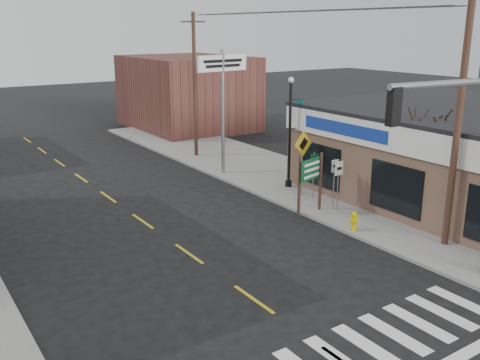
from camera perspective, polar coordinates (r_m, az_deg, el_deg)
sidewalk_right at (r=28.04m, az=5.80°, el=-0.09°), size 6.00×38.00×0.13m
center_line at (r=19.36m, az=-5.48°, el=-7.82°), size 0.12×56.00×0.01m
crosswalk at (r=13.96m, az=10.50°, el=-18.26°), size 11.00×2.20×0.01m
bldg_distant_right at (r=43.07m, az=-5.64°, el=9.28°), size 8.00×10.00×5.60m
guide_sign at (r=22.75m, az=7.57°, el=0.54°), size 1.45×0.13×2.54m
fire_hydrant at (r=21.35m, az=12.07°, el=-4.23°), size 0.24×0.24×0.77m
ped_crossing_sign at (r=25.00m, az=6.72°, el=2.96°), size 1.19×0.08×3.07m
lamp_post at (r=26.14m, az=5.46°, el=5.94°), size 0.70×0.55×5.40m
dance_center_sign at (r=28.42m, az=-1.89°, el=10.54°), size 3.09×0.19×6.57m
bare_tree at (r=22.89m, az=19.61°, el=6.36°), size 2.67×2.67×5.34m
shrub_back at (r=23.99m, az=15.27°, el=-2.24°), size 1.04×1.04×0.78m
utility_pole_near at (r=19.95m, az=22.35°, el=6.64°), size 1.64×0.25×9.43m
utility_pole_far at (r=32.64m, az=-4.85°, el=10.16°), size 1.48×0.22×8.52m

